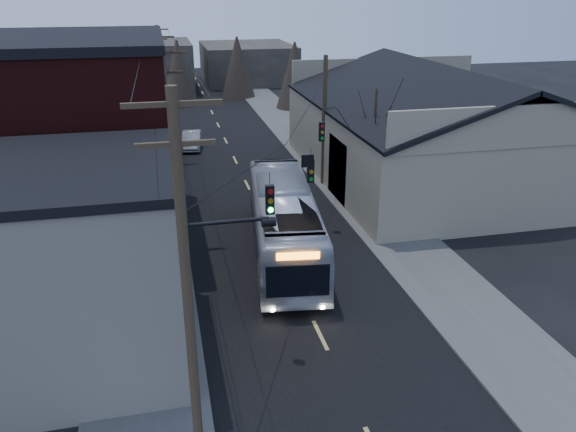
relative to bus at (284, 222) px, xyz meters
name	(u,v)px	position (x,y,z in m)	size (l,w,h in m)	color
road_surface	(239,168)	(-0.18, 14.69, -1.72)	(9.00, 110.00, 0.02)	black
sidewalk_left	(149,173)	(-6.68, 14.69, -1.67)	(4.00, 110.00, 0.12)	#474744
sidewalk_right	(323,161)	(6.32, 14.69, -1.67)	(4.00, 110.00, 0.12)	#474744
building_clapboard	(63,267)	(-9.18, -6.31, 1.77)	(8.00, 8.00, 7.00)	slate
building_brick	(68,145)	(-10.18, 4.69, 3.27)	(10.00, 12.00, 10.00)	black
building_left_far	(105,110)	(-9.68, 20.69, 1.77)	(9.00, 14.00, 7.00)	#2D2824
warehouse	(435,139)	(12.82, 9.69, 0.97)	(16.16, 20.60, 7.73)	gray
building_far_left	(151,67)	(-6.18, 49.69, 1.27)	(10.00, 12.00, 6.00)	#2D2824
building_far_right	(247,63)	(6.82, 54.69, 0.77)	(12.00, 14.00, 5.00)	#2D2824
bare_tree	(373,151)	(6.32, 4.69, 1.87)	(0.40, 0.40, 7.20)	black
utility_lines	(199,121)	(-3.29, 8.83, 3.22)	(11.24, 45.28, 10.50)	#382B1E
bus	(284,222)	(0.00, 0.00, 0.00)	(2.91, 12.42, 3.46)	#ADB0B9
parked_car	(192,140)	(-3.18, 20.90, -1.04)	(1.45, 4.17, 1.37)	#93979A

